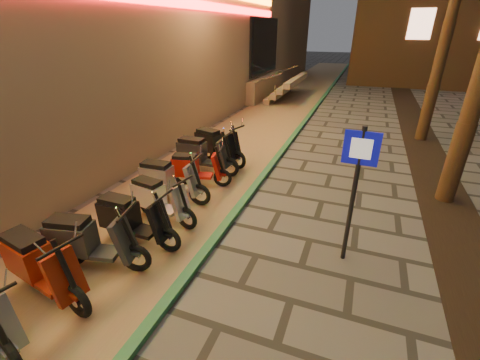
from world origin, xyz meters
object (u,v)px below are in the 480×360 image
at_px(scooter_10, 167,180).
at_px(scooter_9, 157,199).
at_px(scooter_6, 39,265).
at_px(scooter_13, 215,145).
at_px(scooter_8, 130,219).
at_px(scooter_11, 194,168).
at_px(scooter_12, 201,154).
at_px(pedestrian_sign, 356,179).
at_px(scooter_7, 87,241).

bearing_deg(scooter_10, scooter_9, -74.03).
xyz_separation_m(scooter_6, scooter_13, (0.17, 5.92, 0.01)).
height_order(scooter_10, scooter_13, scooter_13).
distance_m(scooter_6, scooter_13, 5.93).
height_order(scooter_8, scooter_10, scooter_10).
bearing_deg(scooter_11, scooter_10, -116.12).
relative_size(scooter_12, scooter_13, 1.00).
bearing_deg(scooter_9, scooter_12, 105.67).
height_order(pedestrian_sign, scooter_9, pedestrian_sign).
height_order(scooter_9, scooter_11, scooter_9).
relative_size(scooter_7, scooter_8, 1.04).
xyz_separation_m(pedestrian_sign, scooter_12, (-4.16, 2.51, -1.03)).
bearing_deg(scooter_9, pedestrian_sign, 10.13).
distance_m(scooter_8, scooter_10, 1.73).
xyz_separation_m(scooter_10, scooter_13, (0.03, 2.62, 0.03)).
bearing_deg(scooter_13, scooter_9, -69.54).
bearing_deg(pedestrian_sign, scooter_13, 142.82).
distance_m(scooter_11, scooter_13, 1.68).
relative_size(scooter_8, scooter_13, 0.93).
bearing_deg(scooter_9, scooter_13, 103.25).
distance_m(scooter_7, scooter_8, 0.88).
relative_size(pedestrian_sign, scooter_10, 1.41).
relative_size(scooter_9, scooter_12, 0.90).
distance_m(scooter_6, scooter_9, 2.52).
height_order(scooter_7, scooter_8, scooter_7).
bearing_deg(scooter_6, scooter_11, 95.70).
relative_size(scooter_8, scooter_9, 1.04).
xyz_separation_m(scooter_8, scooter_9, (-0.01, 0.89, -0.03)).
bearing_deg(scooter_11, scooter_9, -101.45).
bearing_deg(scooter_10, scooter_13, 86.41).
relative_size(pedestrian_sign, scooter_9, 1.51).
xyz_separation_m(pedestrian_sign, scooter_6, (-4.28, -2.55, -1.04)).
bearing_deg(scooter_13, scooter_10, -74.36).
bearing_deg(scooter_11, scooter_12, 91.64).
bearing_deg(scooter_9, scooter_7, -87.86).
bearing_deg(pedestrian_sign, scooter_6, -147.05).
distance_m(scooter_8, scooter_13, 4.33).
bearing_deg(scooter_7, scooter_13, 77.71).
xyz_separation_m(scooter_6, scooter_8, (0.42, 1.60, -0.03)).
relative_size(pedestrian_sign, scooter_13, 1.35).
bearing_deg(scooter_11, pedestrian_sign, -37.17).
bearing_deg(scooter_9, scooter_10, 117.98).
bearing_deg(scooter_8, scooter_12, 95.58).
xyz_separation_m(pedestrian_sign, scooter_11, (-3.94, 1.70, -1.12)).
relative_size(pedestrian_sign, scooter_8, 1.45).
relative_size(scooter_7, scooter_11, 1.13).
height_order(scooter_10, scooter_12, scooter_12).
height_order(scooter_7, scooter_12, scooter_12).
bearing_deg(scooter_8, scooter_9, 90.94).
xyz_separation_m(pedestrian_sign, scooter_13, (-4.11, 3.37, -1.03)).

